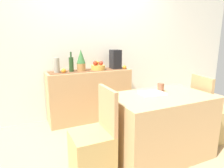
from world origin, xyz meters
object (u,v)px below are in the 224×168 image
at_px(sideboard_console, 90,95).
at_px(fruit_bowl, 98,67).
at_px(wine_bottle, 71,64).
at_px(chair_by_corner, 208,121).
at_px(potted_plant, 81,60).
at_px(coffee_cup, 161,87).
at_px(coffee_maker, 115,59).
at_px(ceramic_vase, 57,65).
at_px(dining_table, 160,125).
at_px(open_book, 152,93).
at_px(chair_near_window, 93,150).

bearing_deg(sideboard_console, fruit_bowl, 0.00).
distance_m(wine_bottle, chair_by_corner, 2.17).
bearing_deg(sideboard_console, wine_bottle, 180.00).
bearing_deg(potted_plant, coffee_cup, -63.66).
bearing_deg(fruit_bowl, wine_bottle, 180.00).
height_order(coffee_maker, ceramic_vase, coffee_maker).
bearing_deg(potted_plant, chair_by_corner, -45.50).
relative_size(dining_table, coffee_cup, 11.26).
distance_m(sideboard_console, wine_bottle, 0.62).
bearing_deg(coffee_maker, sideboard_console, 180.00).
height_order(sideboard_console, potted_plant, potted_plant).
bearing_deg(open_book, chair_near_window, -163.98).
distance_m(fruit_bowl, dining_table, 1.50).
distance_m(sideboard_console, coffee_cup, 1.39).
bearing_deg(chair_near_window, ceramic_vase, 93.11).
distance_m(dining_table, coffee_cup, 0.45).
distance_m(ceramic_vase, chair_by_corner, 2.33).
relative_size(fruit_bowl, wine_bottle, 0.75).
xyz_separation_m(sideboard_console, wine_bottle, (-0.29, 0.00, 0.55)).
xyz_separation_m(potted_plant, dining_table, (0.52, -1.38, -0.66)).
bearing_deg(chair_near_window, wine_bottle, 83.70).
bearing_deg(ceramic_vase, chair_by_corner, -38.34).
height_order(wine_bottle, dining_table, wine_bottle).
relative_size(wine_bottle, chair_near_window, 0.35).
bearing_deg(fruit_bowl, chair_by_corner, -52.36).
bearing_deg(sideboard_console, coffee_maker, 0.00).
bearing_deg(coffee_cup, ceramic_vase, 128.93).
bearing_deg(wine_bottle, open_book, -64.35).
relative_size(ceramic_vase, open_book, 0.83).
distance_m(open_book, chair_by_corner, 1.02).
bearing_deg(fruit_bowl, chair_near_window, -113.63).
relative_size(open_book, coffee_cup, 2.76).
bearing_deg(sideboard_console, open_book, -75.80).
bearing_deg(dining_table, fruit_bowl, 99.41).
relative_size(sideboard_console, chair_by_corner, 1.54).
xyz_separation_m(potted_plant, open_book, (0.46, -1.29, -0.28)).
xyz_separation_m(coffee_cup, chair_near_window, (-0.93, -0.14, -0.52)).
distance_m(ceramic_vase, open_book, 1.56).
bearing_deg(coffee_cup, chair_by_corner, -10.38).
bearing_deg(potted_plant, wine_bottle, 180.00).
relative_size(fruit_bowl, chair_by_corner, 0.26).
height_order(sideboard_console, coffee_maker, coffee_maker).
bearing_deg(coffee_maker, open_book, -96.87).
relative_size(fruit_bowl, ceramic_vase, 1.02).
height_order(open_book, chair_by_corner, chair_by_corner).
relative_size(sideboard_console, potted_plant, 3.97).
relative_size(coffee_cup, chair_by_corner, 0.11).
distance_m(coffee_maker, chair_near_window, 1.83).
distance_m(chair_near_window, chair_by_corner, 1.67).
height_order(wine_bottle, chair_near_window, wine_bottle).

